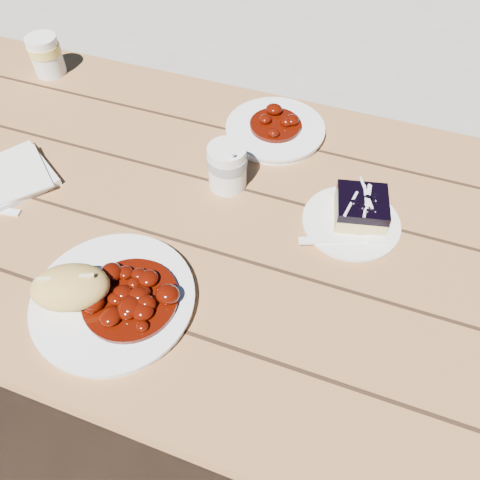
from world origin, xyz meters
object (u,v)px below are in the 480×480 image
(coffee_cup, at_px, (227,167))
(main_plate, at_px, (114,300))
(bread_roll, at_px, (70,287))
(second_plate, at_px, (275,130))
(picnic_table, at_px, (168,249))
(dessert_plate, at_px, (351,223))
(blueberry_cake, at_px, (361,208))
(second_cup, at_px, (46,55))

(coffee_cup, bearing_deg, main_plate, -103.55)
(bread_roll, xyz_separation_m, second_plate, (0.17, 0.52, -0.04))
(picnic_table, relative_size, main_plate, 7.83)
(picnic_table, height_order, dessert_plate, dessert_plate)
(blueberry_cake, bearing_deg, bread_roll, -152.82)
(bread_roll, distance_m, blueberry_cake, 0.51)
(dessert_plate, xyz_separation_m, second_cup, (-0.80, 0.24, 0.04))
(coffee_cup, bearing_deg, second_cup, 158.63)
(picnic_table, distance_m, second_cup, 0.57)
(blueberry_cake, bearing_deg, second_plate, 126.35)
(main_plate, relative_size, bread_roll, 2.11)
(coffee_cup, relative_size, second_cup, 1.00)
(main_plate, bearing_deg, blueberry_cake, 42.57)
(picnic_table, distance_m, dessert_plate, 0.40)
(picnic_table, distance_m, blueberry_cake, 0.43)
(picnic_table, height_order, main_plate, main_plate)
(second_plate, bearing_deg, picnic_table, -120.07)
(blueberry_cake, relative_size, second_cup, 1.17)
(main_plate, relative_size, blueberry_cake, 2.39)
(coffee_cup, height_order, second_plate, coffee_cup)
(dessert_plate, height_order, coffee_cup, coffee_cup)
(dessert_plate, distance_m, second_plate, 0.29)
(picnic_table, relative_size, coffee_cup, 21.87)
(main_plate, relative_size, coffee_cup, 2.79)
(bread_roll, relative_size, blueberry_cake, 1.13)
(main_plate, height_order, coffee_cup, coffee_cup)
(bread_roll, height_order, blueberry_cake, bread_roll)
(main_plate, relative_size, second_plate, 1.22)
(coffee_cup, bearing_deg, dessert_plate, -5.03)
(picnic_table, height_order, bread_roll, bread_roll)
(dessert_plate, bearing_deg, bread_roll, -140.54)
(picnic_table, height_order, second_cup, second_cup)
(bread_roll, distance_m, coffee_cup, 0.36)
(second_cup, bearing_deg, coffee_cup, -21.37)
(main_plate, bearing_deg, dessert_plate, 42.01)
(dessert_plate, bearing_deg, second_plate, 135.68)
(second_plate, relative_size, second_cup, 2.28)
(coffee_cup, bearing_deg, bread_roll, -111.35)
(dessert_plate, distance_m, second_cup, 0.83)
(picnic_table, height_order, coffee_cup, coffee_cup)
(second_plate, bearing_deg, second_cup, 176.70)
(dessert_plate, bearing_deg, picnic_table, -170.25)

